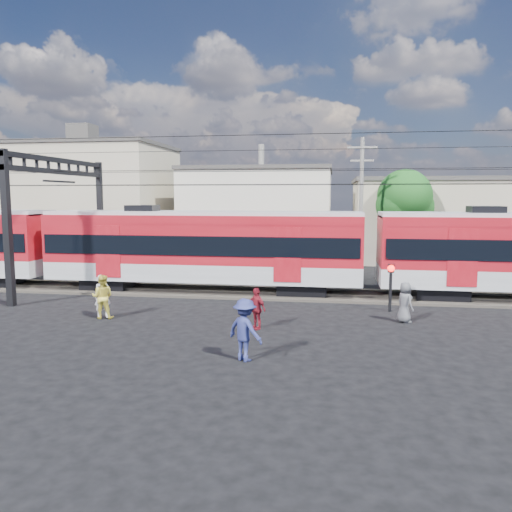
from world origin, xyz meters
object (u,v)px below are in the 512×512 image
(commuter_train, at_px, (207,246))
(pedestrian_a, at_px, (103,296))
(crossing_signal, at_px, (391,279))
(pedestrian_c, at_px, (245,330))

(commuter_train, relative_size, pedestrian_a, 28.44)
(pedestrian_a, distance_m, crossing_signal, 12.08)
(pedestrian_a, bearing_deg, pedestrian_c, -72.48)
(commuter_train, xyz_separation_m, pedestrian_a, (-2.86, -5.94, -1.52))
(commuter_train, xyz_separation_m, crossing_signal, (8.85, -3.02, -0.97))
(pedestrian_a, distance_m, pedestrian_c, 7.97)
(commuter_train, bearing_deg, crossing_signal, -18.85)
(commuter_train, relative_size, crossing_signal, 24.32)
(pedestrian_a, height_order, crossing_signal, crossing_signal)
(commuter_train, bearing_deg, pedestrian_a, -115.68)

